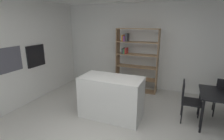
# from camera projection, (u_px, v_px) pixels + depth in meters

# --- Properties ---
(ground_plane) EXTENTS (9.24, 9.24, 0.00)m
(ground_plane) POSITION_uv_depth(u_px,v_px,m) (115.00, 138.00, 3.27)
(ground_plane) COLOR beige
(back_partition) EXTENTS (6.72, 0.06, 2.65)m
(back_partition) POSITION_uv_depth(u_px,v_px,m) (149.00, 47.00, 5.44)
(back_partition) COLOR silver
(back_partition) RESTS_ON ground_plane
(cabinet_niche_splashback) EXTENTS (0.01, 0.97, 0.58)m
(cabinet_niche_splashback) POSITION_uv_depth(u_px,v_px,m) (3.00, 61.00, 3.87)
(cabinet_niche_splashback) COLOR #4C4C56
(cabinet_niche_splashback) RESTS_ON ground_plane
(built_in_oven) EXTENTS (0.06, 0.58, 0.58)m
(built_in_oven) POSITION_uv_depth(u_px,v_px,m) (36.00, 56.00, 4.70)
(built_in_oven) COLOR black
(built_in_oven) RESTS_ON ground_plane
(kitchen_island) EXTENTS (1.37, 0.69, 0.93)m
(kitchen_island) POSITION_uv_depth(u_px,v_px,m) (111.00, 97.00, 3.91)
(kitchen_island) COLOR silver
(kitchen_island) RESTS_ON ground_plane
(open_bookshelf) EXTENTS (1.26, 0.31, 1.91)m
(open_bookshelf) POSITION_uv_depth(u_px,v_px,m) (135.00, 60.00, 5.31)
(open_bookshelf) COLOR #997551
(open_bookshelf) RESTS_ON ground_plane
(dining_chair_island_side) EXTENTS (0.43, 0.44, 0.88)m
(dining_chair_island_side) POSITION_uv_depth(u_px,v_px,m) (188.00, 98.00, 3.71)
(dining_chair_island_side) COLOR black
(dining_chair_island_side) RESTS_ON ground_plane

